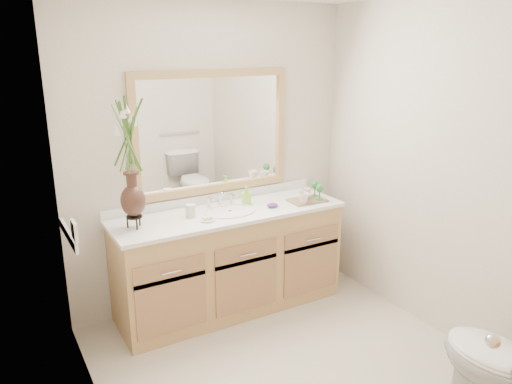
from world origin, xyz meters
TOP-DOWN VIEW (x-y plane):
  - floor at (0.00, 0.00)m, footprint 2.60×2.60m
  - wall_back at (0.00, 1.30)m, footprint 2.40×0.02m
  - wall_front at (0.00, -1.30)m, footprint 2.40×0.02m
  - wall_left at (-1.20, 0.00)m, footprint 0.02×2.60m
  - wall_right at (1.20, 0.00)m, footprint 0.02×2.60m
  - vanity at (0.00, 1.01)m, footprint 1.80×0.55m
  - counter at (0.00, 1.01)m, footprint 1.84×0.57m
  - sink at (0.00, 1.00)m, footprint 0.38×0.34m
  - mirror at (0.00, 1.28)m, footprint 1.32×0.04m
  - switch_plate at (-1.19, 0.76)m, footprint 0.02×0.12m
  - door at (-0.30, -1.29)m, footprint 0.80×0.03m
  - toilet at (0.70, -0.92)m, footprint 0.42×0.75m
  - flower_vase at (-0.74, 1.02)m, footprint 0.20×0.20m
  - tumbler at (-0.31, 1.04)m, footprint 0.08×0.08m
  - soap_dish at (-0.24, 0.89)m, footprint 0.11×0.11m
  - soap_bottle at (0.20, 1.10)m, footprint 0.08×0.08m
  - purple_dish at (0.34, 0.92)m, footprint 0.11×0.09m
  - tray at (0.67, 0.92)m, footprint 0.31×0.21m
  - mug_left at (0.60, 0.86)m, footprint 0.09×0.09m
  - mug_right at (0.67, 0.95)m, footprint 0.11×0.11m
  - goblet_front at (0.75, 0.86)m, footprint 0.06×0.06m
  - goblet_back at (0.79, 0.97)m, footprint 0.06×0.06m

SIDE VIEW (x-z plane):
  - floor at x=0.00m, z-range 0.00..0.00m
  - toilet at x=0.70m, z-range 0.00..0.74m
  - vanity at x=0.00m, z-range 0.00..0.80m
  - sink at x=0.00m, z-range 0.66..0.89m
  - counter at x=0.00m, z-range 0.80..0.83m
  - tray at x=0.67m, z-range 0.83..0.84m
  - soap_dish at x=-0.24m, z-range 0.82..0.86m
  - purple_dish at x=0.34m, z-range 0.83..0.86m
  - tumbler at x=-0.31m, z-range 0.83..0.93m
  - mug_left at x=0.60m, z-range 0.84..0.93m
  - mug_right at x=0.67m, z-range 0.84..0.94m
  - soap_bottle at x=0.20m, z-range 0.83..0.97m
  - goblet_back at x=0.79m, z-range 0.87..1.00m
  - goblet_front at x=0.75m, z-range 0.87..1.01m
  - switch_plate at x=-1.19m, z-range 0.92..1.04m
  - door at x=-0.30m, z-range 0.00..2.00m
  - wall_back at x=0.00m, z-range 0.00..2.40m
  - wall_front at x=0.00m, z-range 0.00..2.40m
  - wall_left at x=-1.20m, z-range 0.00..2.40m
  - wall_right at x=1.20m, z-range 0.00..2.40m
  - flower_vase at x=-0.74m, z-range 0.98..1.82m
  - mirror at x=0.00m, z-range 0.92..1.89m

